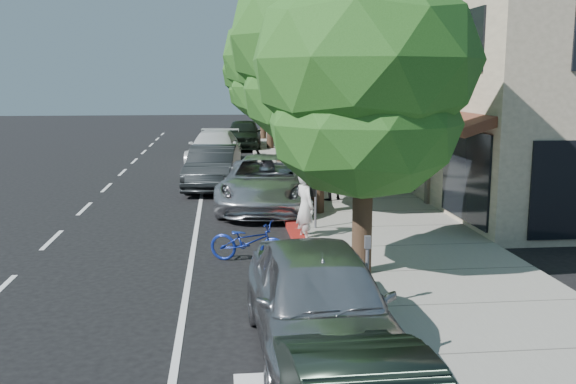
{
  "coord_description": "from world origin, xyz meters",
  "views": [
    {
      "loc": [
        -1.89,
        -14.32,
        4.02
      ],
      "look_at": [
        -0.31,
        0.73,
        1.35
      ],
      "focal_mm": 40.0,
      "sensor_mm": 36.0,
      "label": 1
    }
  ],
  "objects": [
    {
      "name": "street_tree_5",
      "position": [
        0.9,
        28.0,
        4.5
      ],
      "size": [
        5.49,
        5.49,
        7.59
      ],
      "color": "black",
      "rests_on": "ground"
    },
    {
      "name": "storefront_building",
      "position": [
        9.6,
        18.0,
        3.5
      ],
      "size": [
        10.0,
        36.0,
        7.0
      ],
      "primitive_type": "cube",
      "color": "beige",
      "rests_on": "ground"
    },
    {
      "name": "street_tree_1",
      "position": [
        0.9,
        4.0,
        5.05
      ],
      "size": [
        5.23,
        5.23,
        8.24
      ],
      "color": "black",
      "rests_on": "ground"
    },
    {
      "name": "silver_suv",
      "position": [
        -0.5,
        5.5,
        0.82
      ],
      "size": [
        3.49,
        6.21,
        1.64
      ],
      "primitive_type": "imported",
      "rotation": [
        0.0,
        0.0,
        -0.14
      ],
      "color": "silver",
      "rests_on": "ground"
    },
    {
      "name": "street_tree_4",
      "position": [
        0.9,
        22.0,
        4.86
      ],
      "size": [
        4.08,
        4.08,
        7.66
      ],
      "color": "black",
      "rests_on": "ground"
    },
    {
      "name": "street_tree_2",
      "position": [
        0.9,
        10.0,
        4.63
      ],
      "size": [
        4.66,
        4.66,
        7.52
      ],
      "color": "black",
      "rests_on": "ground"
    },
    {
      "name": "sidewalk",
      "position": [
        2.3,
        8.0,
        0.07
      ],
      "size": [
        4.6,
        56.0,
        0.15
      ],
      "primitive_type": "cube",
      "color": "gray",
      "rests_on": "ground"
    },
    {
      "name": "white_pickup",
      "position": [
        -2.2,
        15.95,
        0.8
      ],
      "size": [
        2.83,
        5.75,
        1.61
      ],
      "primitive_type": "imported",
      "rotation": [
        0.0,
        0.0,
        -0.11
      ],
      "color": "white",
      "rests_on": "ground"
    },
    {
      "name": "curb",
      "position": [
        0.0,
        8.0,
        0.07
      ],
      "size": [
        0.3,
        56.0,
        0.15
      ],
      "primitive_type": "cube",
      "color": "#9E998E",
      "rests_on": "ground"
    },
    {
      "name": "ground",
      "position": [
        0.0,
        0.0,
        0.0
      ],
      "size": [
        120.0,
        120.0,
        0.0
      ],
      "primitive_type": "plane",
      "color": "black",
      "rests_on": "ground"
    },
    {
      "name": "cyclist",
      "position": [
        0.17,
        1.16,
        0.9
      ],
      "size": [
        0.64,
        0.77,
        1.8
      ],
      "primitive_type": "imported",
      "rotation": [
        0.0,
        0.0,
        1.94
      ],
      "color": "silver",
      "rests_on": "ground"
    },
    {
      "name": "pedestrian",
      "position": [
        1.58,
        5.89,
        0.92
      ],
      "size": [
        0.92,
        0.83,
        1.55
      ],
      "primitive_type": "imported",
      "rotation": [
        0.0,
        0.0,
        3.54
      ],
      "color": "black",
      "rests_on": "sidewalk"
    },
    {
      "name": "dark_suv_far",
      "position": [
        -0.58,
        23.18,
        0.86
      ],
      "size": [
        2.36,
        5.16,
        1.72
      ],
      "primitive_type": "imported",
      "rotation": [
        0.0,
        0.0,
        -0.07
      ],
      "color": "black",
      "rests_on": "ground"
    },
    {
      "name": "street_tree_3",
      "position": [
        0.9,
        16.0,
        4.94
      ],
      "size": [
        5.54,
        5.54,
        8.19
      ],
      "color": "black",
      "rests_on": "ground"
    },
    {
      "name": "dark_sedan",
      "position": [
        -2.2,
        9.4,
        0.79
      ],
      "size": [
        2.21,
        4.97,
        1.58
      ],
      "primitive_type": "imported",
      "rotation": [
        0.0,
        0.0,
        -0.11
      ],
      "color": "black",
      "rests_on": "ground"
    },
    {
      "name": "street_tree_0",
      "position": [
        0.9,
        -2.0,
        4.27
      ],
      "size": [
        4.48,
        4.48,
        7.0
      ],
      "color": "black",
      "rests_on": "ground"
    },
    {
      "name": "curb_red_segment",
      "position": [
        0.0,
        1.0,
        0.07
      ],
      "size": [
        0.32,
        4.0,
        0.15
      ],
      "primitive_type": "cube",
      "color": "maroon",
      "rests_on": "ground"
    },
    {
      "name": "near_car_a",
      "position": [
        -0.5,
        -5.5,
        0.82
      ],
      "size": [
        2.08,
        4.89,
        1.65
      ],
      "primitive_type": "imported",
      "rotation": [
        0.0,
        0.0,
        0.03
      ],
      "color": "#A8A8AD",
      "rests_on": "ground"
    },
    {
      "name": "bicycle",
      "position": [
        -1.33,
        -0.52,
        0.47
      ],
      "size": [
        1.9,
        1.26,
        0.94
      ],
      "primitive_type": "imported",
      "rotation": [
        0.0,
        0.0,
        1.18
      ],
      "color": "navy",
      "rests_on": "ground"
    }
  ]
}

